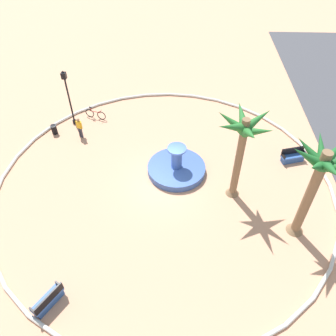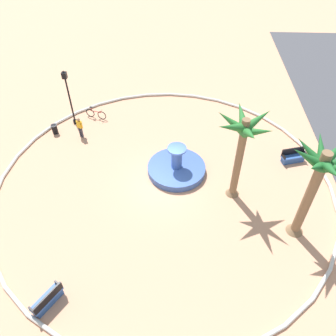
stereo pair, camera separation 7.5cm
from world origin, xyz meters
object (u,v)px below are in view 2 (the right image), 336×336
Objects in this scene: trash_bin at (55,129)px; bicycle_red_frame at (96,114)px; lamppost at (69,94)px; palm_tree_by_curb at (242,139)px; bench_west at (48,300)px; palm_tree_near_fountain at (319,175)px; bench_east at (293,157)px; fountain at (176,168)px; person_cyclist_helmet at (80,127)px.

trash_bin is 3.32m from bicycle_red_frame.
palm_tree_by_curb is at bearing 59.03° from lamppost.
trash_bin is at bearing -165.45° from bench_west.
bicycle_red_frame is (-10.11, -12.91, -4.00)m from palm_tree_near_fountain.
palm_tree_near_fountain is 3.56× the size of bench_east.
bicycle_red_frame is (-0.74, 1.49, -2.17)m from lamppost.
bench_west is (8.98, -5.68, 0.05)m from fountain.
lamppost is (-6.74, -11.23, -1.69)m from palm_tree_by_curb.
person_cyclist_helmet reaches higher than bench_west.
person_cyclist_helmet is at bearing -14.70° from bicycle_red_frame.
bench_west is 1.00× the size of person_cyclist_helmet.
bench_west is at bearing 5.84° from person_cyclist_helmet.
palm_tree_near_fountain reaches higher than bench_east.
bench_east is 14.79m from person_cyclist_helmet.
trash_bin is (-8.11, -15.55, -4.00)m from palm_tree_near_fountain.
palm_tree_by_curb is 14.08m from trash_bin.
lamppost is at bearing -103.25° from bench_east.
person_cyclist_helmet reaches higher than trash_bin.
palm_tree_near_fountain is at bearing 60.16° from person_cyclist_helmet.
bench_west reaches higher than trash_bin.
palm_tree_near_fountain is at bearing -11.07° from bench_east.
palm_tree_by_curb is (-2.63, -3.17, -0.13)m from palm_tree_near_fountain.
palm_tree_near_fountain is 15.97m from person_cyclist_helmet.
bicycle_red_frame is at bearing -131.97° from fountain.
palm_tree_by_curb reaches higher than bench_west.
person_cyclist_helmet is (-7.76, -13.52, -3.48)m from palm_tree_near_fountain.
bench_east is 14.69m from bicycle_red_frame.
bench_west is at bearing -51.63° from palm_tree_by_curb.
bicycle_red_frame is 1.03× the size of person_cyclist_helmet.
trash_bin is (-2.39, -16.67, 0.04)m from bench_east.
palm_tree_by_curb is at bearing 66.16° from trash_bin.
bench_east and bench_west have the same top height.
palm_tree_near_fountain is at bearing 62.47° from trash_bin.
bench_west is at bearing -52.46° from bench_east.
bench_east is at bearing 168.93° from palm_tree_near_fountain.
palm_tree_near_fountain is at bearing 56.12° from fountain.
trash_bin is at bearing -99.76° from person_cyclist_helmet.
palm_tree_near_fountain reaches higher than lamppost.
palm_tree_near_fountain is 8.16× the size of trash_bin.
bench_east is (-3.08, 4.29, -3.90)m from palm_tree_by_curb.
lamppost is (-13.93, -2.13, 2.21)m from bench_west.
person_cyclist_helmet is at bearing -174.16° from bench_west.
fountain is 8.51m from bicycle_red_frame.
bench_west is 14.68m from bicycle_red_frame.
bench_west is at bearing 2.52° from bicycle_red_frame.
bench_east is at bearing 127.54° from bench_west.
lamppost is at bearing -123.06° from palm_tree_near_fountain.
palm_tree_by_curb is 12.03m from person_cyclist_helmet.
bench_east reaches higher than bicycle_red_frame.
palm_tree_by_curb reaches higher than fountain.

